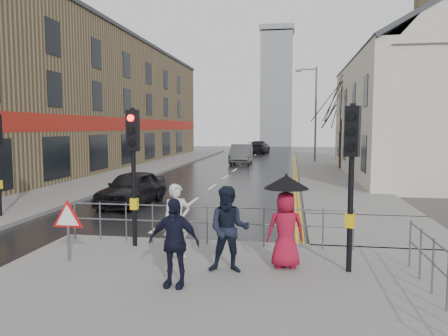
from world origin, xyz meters
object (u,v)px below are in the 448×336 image
(car_mid, at_px, (241,154))
(pedestrian_a, at_px, (177,221))
(pedestrian_with_umbrella, at_px, (286,216))
(car_parked, at_px, (132,188))
(pedestrian_d, at_px, (174,242))
(pedestrian_b, at_px, (229,229))

(car_mid, bearing_deg, pedestrian_a, -88.30)
(pedestrian_with_umbrella, height_order, car_parked, pedestrian_with_umbrella)
(pedestrian_a, distance_m, pedestrian_d, 1.80)
(pedestrian_with_umbrella, bearing_deg, car_mid, 98.43)
(pedestrian_a, distance_m, car_mid, 27.64)
(pedestrian_with_umbrella, distance_m, pedestrian_d, 2.48)
(pedestrian_with_umbrella, bearing_deg, pedestrian_d, -144.96)
(pedestrian_a, relative_size, car_parked, 0.42)
(car_mid, bearing_deg, pedestrian_with_umbrella, -83.42)
(car_parked, bearing_deg, car_mid, 91.14)
(pedestrian_b, bearing_deg, pedestrian_d, -135.84)
(car_parked, bearing_deg, pedestrian_d, -58.23)
(pedestrian_with_umbrella, distance_m, car_mid, 28.23)
(pedestrian_a, bearing_deg, pedestrian_d, -107.31)
(pedestrian_b, bearing_deg, pedestrian_a, 145.65)
(pedestrian_d, bearing_deg, pedestrian_a, 107.03)
(pedestrian_a, height_order, car_parked, pedestrian_a)
(pedestrian_b, distance_m, car_parked, 9.25)
(pedestrian_b, height_order, car_parked, pedestrian_b)
(car_parked, bearing_deg, pedestrian_a, -55.53)
(pedestrian_b, distance_m, car_mid, 28.54)
(pedestrian_b, distance_m, pedestrian_d, 1.30)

